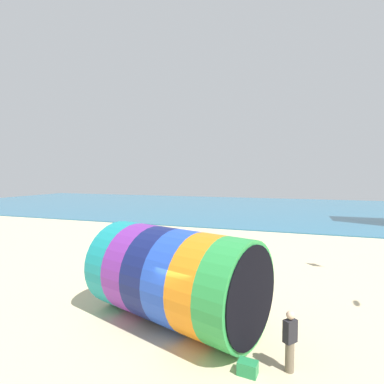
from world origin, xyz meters
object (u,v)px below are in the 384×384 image
kite_handler (290,341)px  cooler_box (248,368)px  giant_inflatable_tube (175,276)px  bystander_near_water (242,262)px

kite_handler → cooler_box: 1.36m
kite_handler → cooler_box: size_ratio=3.25×
kite_handler → cooler_box: bearing=-155.1°
giant_inflatable_tube → kite_handler: size_ratio=4.11×
bystander_near_water → cooler_box: bystander_near_water is taller
giant_inflatable_tube → bystander_near_water: 5.70m
giant_inflatable_tube → bystander_near_water: (1.58, 5.41, -0.87)m
bystander_near_water → cooler_box: (1.37, -7.49, -0.66)m
kite_handler → bystander_near_water: bearing=109.2°
kite_handler → bystander_near_water: size_ratio=1.03×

